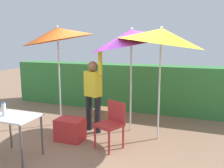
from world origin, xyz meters
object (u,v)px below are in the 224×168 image
Objects in this scene: umbrella_orange at (161,36)px; crate_cardboard at (103,116)px; umbrella_yellow at (132,37)px; bottle_water at (4,109)px; umbrella_rainbow at (58,34)px; chair_plastic at (112,122)px; cooler_box at (70,129)px; folding_table at (14,121)px; person_vendor at (93,91)px.

crate_cardboard is (-1.45, 0.47, -1.93)m from umbrella_orange.
bottle_water is at bearing -130.03° from umbrella_yellow.
umbrella_rainbow reaches higher than umbrella_yellow.
umbrella_rainbow reaches higher than chair_plastic.
umbrella_rainbow is 2.23m from bottle_water.
chair_plastic is at bearing -60.19° from crate_cardboard.
umbrella_orange is 2.71× the size of chair_plastic.
bottle_water is at bearing -142.76° from umbrella_orange.
chair_plastic is 0.97m from cooler_box.
umbrella_rainbow reaches higher than folding_table.
cooler_box is 1.22m from crate_cardboard.
bottle_water is (-0.88, -1.69, -0.06)m from person_vendor.
chair_plastic is 1.74m from folding_table.
umbrella_rainbow reaches higher than umbrella_orange.
crate_cardboard is at bearing 68.49° from bottle_water.
cooler_box is 2.33× the size of bottle_water.
umbrella_orange is 1.28× the size of person_vendor.
chair_plastic is at bearing -135.99° from umbrella_orange.
bottle_water is at bearing -121.77° from cooler_box.
chair_plastic is 3.71× the size of bottle_water.
umbrella_yellow is 1.45m from person_vendor.
umbrella_rainbow is at bearing 96.87° from folding_table.
crate_cardboard is 1.70× the size of bottle_water.
crate_cardboard is (-0.79, 0.26, -1.92)m from umbrella_yellow.
bottle_water reaches higher than folding_table.
crate_cardboard is (0.00, 0.56, -0.74)m from person_vendor.
bottle_water reaches higher than crate_cardboard.
umbrella_yellow is 2.88m from bottle_water.
person_vendor is at bearing -90.38° from crate_cardboard.
chair_plastic is (0.69, -0.65, -0.42)m from person_vendor.
chair_plastic is (-0.76, -0.74, -1.61)m from umbrella_orange.
umbrella_orange reaches higher than person_vendor.
person_vendor is at bearing 70.15° from cooler_box.
umbrella_rainbow is at bearing 179.50° from umbrella_orange.
umbrella_rainbow is at bearing 133.52° from cooler_box.
umbrella_yellow is 2.09m from crate_cardboard.
crate_cardboard is at bearing 25.45° from umbrella_rainbow.
chair_plastic is 1.59× the size of cooler_box.
umbrella_rainbow is 1.74m from umbrella_yellow.
crate_cardboard is (0.23, 1.20, -0.03)m from cooler_box.
umbrella_rainbow reaches higher than person_vendor.
chair_plastic reaches higher than crate_cardboard.
person_vendor is 2.11× the size of chair_plastic.
cooler_box is at bearing -101.09° from crate_cardboard.
umbrella_rainbow is 2.26m from crate_cardboard.
umbrella_orange is 3.14m from folding_table.
umbrella_orange is 0.70m from umbrella_yellow.
umbrella_orange is at bearing 3.40° from person_vendor.
umbrella_yellow is at bearing 51.87° from folding_table.
umbrella_rainbow is 6.23× the size of crate_cardboard.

